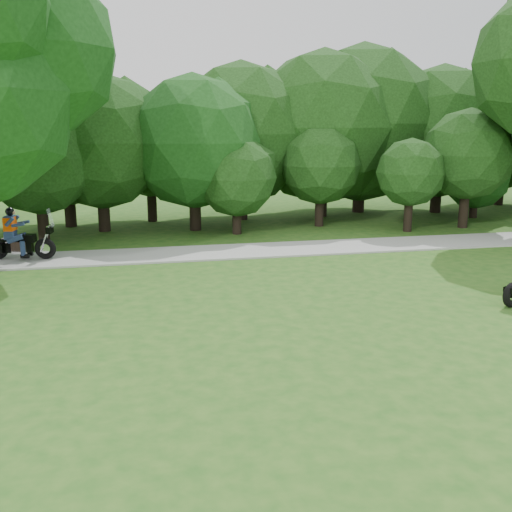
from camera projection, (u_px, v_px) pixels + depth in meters
name	position (u px, v px, depth m)	size (l,w,h in m)	color
ground	(428.00, 327.00, 12.03)	(100.00, 100.00, 0.00)	#245819
walkway	(314.00, 248.00, 19.65)	(60.00, 2.20, 0.06)	#A8A8A3
tree_line	(302.00, 137.00, 25.26)	(41.48, 11.32, 7.95)	black
touring_motorcycle	(16.00, 241.00, 17.73)	(2.15, 0.88, 1.64)	black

